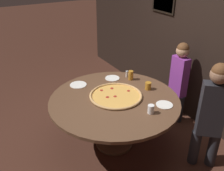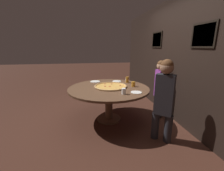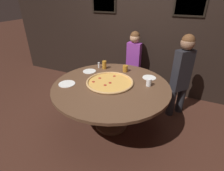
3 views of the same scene
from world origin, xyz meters
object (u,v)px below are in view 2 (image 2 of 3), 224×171
object	(u,v)px
white_plate_beside_cup	(136,92)
dining_table	(109,93)
white_plate_right_side	(117,81)
diner_side_left	(164,97)
white_plate_near_front	(95,81)
condiment_shaker	(126,80)
giant_pizza	(111,86)
drink_cup_beside_pizza	(133,84)
drink_cup_by_shaker	(124,91)
drink_cup_centre_back	(127,80)
diner_centre_back	(160,85)

from	to	relation	value
white_plate_beside_cup	dining_table	bearing A→B (deg)	-134.46
white_plate_right_side	diner_side_left	distance (m)	1.51
white_plate_near_front	white_plate_right_side	bearing A→B (deg)	83.31
condiment_shaker	giant_pizza	bearing A→B (deg)	-47.07
drink_cup_beside_pizza	drink_cup_by_shaker	distance (m)	0.59
condiment_shaker	white_plate_beside_cup	bearing A→B (deg)	-2.95
drink_cup_centre_back	white_plate_near_front	world-z (taller)	drink_cup_centre_back
dining_table	diner_side_left	xyz separation A→B (m)	(0.89, 0.77, 0.17)
giant_pizza	drink_cup_centre_back	distance (m)	0.56
drink_cup_centre_back	drink_cup_by_shaker	xyz separation A→B (m)	(0.86, -0.31, -0.02)
drink_cup_centre_back	drink_cup_by_shaker	distance (m)	0.91
giant_pizza	diner_side_left	distance (m)	1.18
drink_cup_by_shaker	condiment_shaker	distance (m)	1.01
dining_table	white_plate_beside_cup	xyz separation A→B (m)	(0.45, 0.46, 0.12)
drink_cup_beside_pizza	diner_side_left	xyz separation A→B (m)	(0.88, 0.24, -0.00)
drink_cup_by_shaker	condiment_shaker	size ratio (longest dim) A/B	1.11
white_plate_right_side	diner_centre_back	bearing A→B (deg)	61.45
drink_cup_beside_pizza	white_plate_right_side	bearing A→B (deg)	-155.58
giant_pizza	white_plate_beside_cup	size ratio (longest dim) A/B	3.35
drink_cup_by_shaker	white_plate_beside_cup	size ratio (longest dim) A/B	0.52
drink_cup_by_shaker	condiment_shaker	xyz separation A→B (m)	(-0.97, 0.31, -0.00)
drink_cup_beside_pizza	white_plate_right_side	size ratio (longest dim) A/B	0.49
drink_cup_beside_pizza	white_plate_near_front	distance (m)	0.99
white_plate_near_front	white_plate_right_side	xyz separation A→B (m)	(0.06, 0.53, 0.00)
drink_cup_centre_back	drink_cup_by_shaker	world-z (taller)	drink_cup_centre_back
dining_table	white_plate_right_side	bearing A→B (deg)	151.86
dining_table	drink_cup_beside_pizza	size ratio (longest dim) A/B	16.01
dining_table	drink_cup_centre_back	bearing A→B (deg)	125.61
white_plate_near_front	drink_cup_centre_back	bearing A→B (deg)	72.47
giant_pizza	drink_cup_by_shaker	bearing A→B (deg)	15.39
dining_table	diner_side_left	size ratio (longest dim) A/B	1.22
dining_table	drink_cup_centre_back	distance (m)	0.64
drink_cup_by_shaker	diner_centre_back	xyz separation A→B (m)	(-0.55, 0.98, -0.06)
giant_pizza	condiment_shaker	world-z (taller)	condiment_shaker
giant_pizza	dining_table	bearing A→B (deg)	-48.31
giant_pizza	drink_cup_beside_pizza	size ratio (longest dim) A/B	6.62
white_plate_beside_cup	condiment_shaker	world-z (taller)	condiment_shaker
drink_cup_beside_pizza	white_plate_right_side	world-z (taller)	drink_cup_beside_pizza
drink_cup_beside_pizza	white_plate_near_front	bearing A→B (deg)	-128.06
white_plate_right_side	drink_cup_centre_back	bearing A→B (deg)	51.21
giant_pizza	drink_cup_centre_back	size ratio (longest dim) A/B	5.02
giant_pizza	white_plate_right_side	xyz separation A→B (m)	(-0.49, 0.24, -0.01)
drink_cup_beside_pizza	white_plate_beside_cup	bearing A→B (deg)	-10.36
white_plate_near_front	diner_centre_back	size ratio (longest dim) A/B	0.19
drink_cup_centre_back	white_plate_beside_cup	world-z (taller)	drink_cup_centre_back
drink_cup_centre_back	condiment_shaker	world-z (taller)	drink_cup_centre_back
drink_cup_centre_back	diner_centre_back	size ratio (longest dim) A/B	0.11
drink_cup_beside_pizza	white_plate_beside_cup	xyz separation A→B (m)	(0.43, -0.08, -0.05)
drink_cup_centre_back	drink_cup_by_shaker	bearing A→B (deg)	-19.54
drink_cup_centre_back	diner_centre_back	distance (m)	0.75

